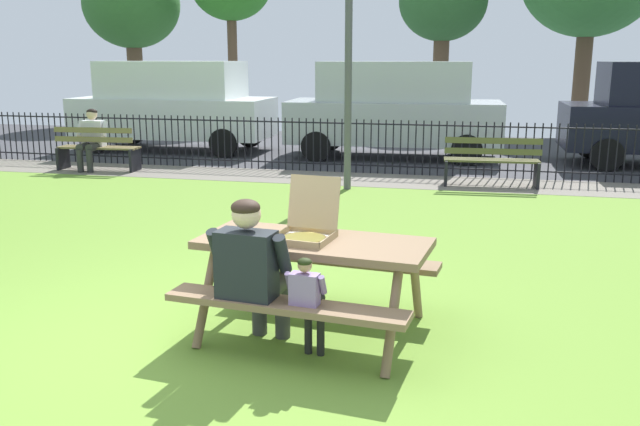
% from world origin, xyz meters
% --- Properties ---
extents(ground, '(28.00, 12.13, 0.02)m').
position_xyz_m(ground, '(0.00, 2.06, -0.01)').
color(ground, olive).
extents(cobblestone_walkway, '(28.00, 1.40, 0.01)m').
position_xyz_m(cobblestone_walkway, '(0.00, 7.43, -0.00)').
color(cobblestone_walkway, slate).
extents(street_asphalt, '(28.00, 6.90, 0.01)m').
position_xyz_m(street_asphalt, '(0.00, 11.58, -0.01)').
color(street_asphalt, '#38383D').
extents(picnic_table_foreground, '(1.95, 1.67, 0.79)m').
position_xyz_m(picnic_table_foreground, '(0.87, 0.49, 0.60)').
color(picnic_table_foreground, '#82654A').
rests_on(picnic_table_foreground, ground).
extents(pizza_box_open, '(0.48, 0.54, 0.47)m').
position_xyz_m(pizza_box_open, '(0.82, 0.51, 0.86)').
color(pizza_box_open, tan).
rests_on(pizza_box_open, picnic_table_foreground).
extents(adult_at_table, '(0.63, 0.62, 1.19)m').
position_xyz_m(adult_at_table, '(0.53, 0.02, 0.66)').
color(adult_at_table, '#3B3B3B').
rests_on(adult_at_table, ground).
extents(child_at_table, '(0.31, 0.30, 0.81)m').
position_xyz_m(child_at_table, '(0.96, -0.06, 0.49)').
color(child_at_table, black).
rests_on(child_at_table, ground).
extents(iron_fence_streetside, '(18.10, 0.03, 1.03)m').
position_xyz_m(iron_fence_streetside, '(-0.00, 8.13, 0.52)').
color(iron_fence_streetside, black).
rests_on(iron_fence_streetside, ground).
extents(park_bench_left, '(1.62, 0.55, 0.85)m').
position_xyz_m(park_bench_left, '(-5.12, 7.29, 0.42)').
color(park_bench_left, brown).
rests_on(park_bench_left, ground).
extents(park_bench_center, '(1.62, 0.55, 0.85)m').
position_xyz_m(park_bench_center, '(2.35, 7.29, 0.42)').
color(park_bench_center, brown).
rests_on(park_bench_center, ground).
extents(person_on_park_bench, '(0.62, 0.61, 1.19)m').
position_xyz_m(person_on_park_bench, '(-5.25, 7.31, 0.66)').
color(person_on_park_bench, '#2E2E2E').
rests_on(person_on_park_bench, ground).
extents(lamp_post_walkway, '(0.28, 0.28, 4.16)m').
position_xyz_m(lamp_post_walkway, '(-0.00, 6.50, 2.53)').
color(lamp_post_walkway, '#4C4C51').
rests_on(lamp_post_walkway, ground).
extents(parked_car_far_left, '(4.62, 1.98, 2.08)m').
position_xyz_m(parked_car_far_left, '(-4.91, 10.34, 1.10)').
color(parked_car_far_left, silver).
rests_on(parked_car_far_left, ground).
extents(parked_car_left, '(4.68, 2.13, 2.08)m').
position_xyz_m(parked_car_left, '(0.30, 10.34, 1.10)').
color(parked_car_left, '#B5BCBD').
rests_on(parked_car_left, ground).
extents(far_tree_left, '(3.15, 3.15, 5.29)m').
position_xyz_m(far_tree_left, '(-9.17, 16.57, 3.81)').
color(far_tree_left, brown).
rests_on(far_tree_left, ground).
extents(far_tree_center, '(2.60, 2.60, 4.97)m').
position_xyz_m(far_tree_center, '(0.92, 16.57, 3.71)').
color(far_tree_center, brown).
rests_on(far_tree_center, ground).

